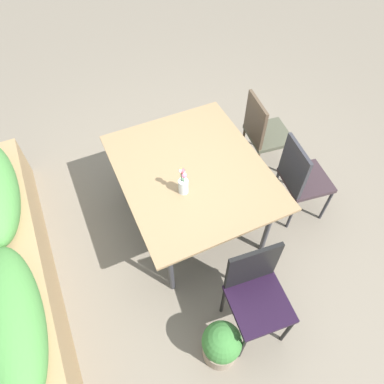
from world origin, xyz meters
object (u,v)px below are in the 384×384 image
object	(u,v)px
dining_table	(192,173)
chair_near_left	(301,177)
flower_vase	(183,183)
planter_box	(12,260)
chair_near_right	(263,131)
chair_end_left	(256,291)
potted_plant	(221,345)

from	to	relation	value
dining_table	chair_near_left	xyz separation A→B (m)	(-0.31, -0.94, -0.18)
flower_vase	planter_box	xyz separation A→B (m)	(0.21, 1.42, -0.47)
chair_near_right	chair_end_left	bearing A→B (deg)	-26.21
dining_table	potted_plant	size ratio (longest dim) A/B	3.17
planter_box	flower_vase	bearing A→B (deg)	-98.23
chair_near_right	planter_box	size ratio (longest dim) A/B	0.35
potted_plant	chair_near_left	bearing A→B (deg)	-54.47
chair_end_left	chair_near_left	world-z (taller)	chair_end_left
chair_near_left	potted_plant	size ratio (longest dim) A/B	2.04
chair_end_left	flower_vase	bearing A→B (deg)	-73.55
flower_vase	planter_box	world-z (taller)	flower_vase
dining_table	potted_plant	distance (m)	1.35
chair_end_left	planter_box	size ratio (longest dim) A/B	0.35
chair_near_right	chair_near_left	xyz separation A→B (m)	(-0.64, 0.00, -0.02)
dining_table	flower_vase	bearing A→B (deg)	138.74
chair_near_left	flower_vase	bearing A→B (deg)	-88.43
chair_near_right	planter_box	xyz separation A→B (m)	(-0.31, 2.52, -0.15)
chair_near_left	potted_plant	bearing A→B (deg)	-46.16
chair_near_left	planter_box	distance (m)	2.55
dining_table	chair_near_left	size ratio (longest dim) A/B	1.56
chair_near_right	dining_table	bearing A→B (deg)	-63.06
chair_end_left	dining_table	bearing A→B (deg)	-83.72
chair_end_left	planter_box	world-z (taller)	chair_end_left
chair_near_right	potted_plant	xyz separation A→B (m)	(-1.55, 1.27, -0.30)
chair_end_left	potted_plant	bearing A→B (deg)	30.22
dining_table	planter_box	size ratio (longest dim) A/B	0.54
chair_end_left	flower_vase	xyz separation A→B (m)	(0.89, 0.17, 0.32)
chair_end_left	potted_plant	world-z (taller)	chair_end_left
potted_plant	chair_near_right	bearing A→B (deg)	-39.41
planter_box	chair_end_left	bearing A→B (deg)	-124.54
dining_table	chair_end_left	world-z (taller)	chair_end_left
chair_end_left	chair_near_left	bearing A→B (deg)	-135.16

